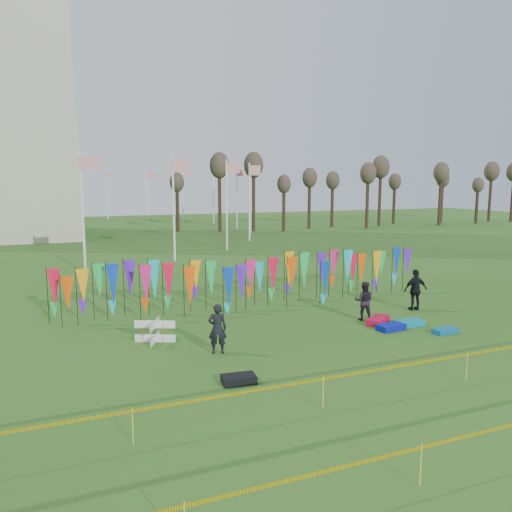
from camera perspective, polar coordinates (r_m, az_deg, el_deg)
name	(u,v)px	position (r m, az deg, el deg)	size (l,w,h in m)	color
ground	(336,361)	(17.46, 9.09, -11.77)	(160.00, 160.00, 0.00)	#285217
banner_row	(255,277)	(24.10, -0.15, -2.37)	(18.64, 0.64, 2.37)	black
caution_tape_near	(385,370)	(14.79, 14.49, -12.50)	(26.00, 0.02, 0.90)	#F7E205
caution_tape_far	(494,431)	(12.25, 25.56, -17.62)	(26.00, 0.02, 0.90)	#F7E205
tree_line	(370,181)	(70.78, 12.92, 8.31)	(53.92, 1.92, 7.84)	#36261B
box_kite	(155,331)	(19.37, -11.48, -8.44)	(0.79, 0.79, 0.87)	red
person_left	(217,329)	(17.79, -4.43, -8.27)	(0.65, 0.48, 1.79)	black
person_mid	(364,301)	(22.42, 12.24, -5.05)	(0.83, 0.51, 1.71)	black
person_right	(416,290)	(24.73, 17.77, -3.70)	(1.15, 0.66, 1.97)	black
kite_bag_turquoise	(410,323)	(22.19, 17.14, -7.33)	(1.19, 0.60, 0.24)	#0B88AB
kite_bag_blue	(391,327)	(21.36, 15.18, -7.85)	(1.16, 0.61, 0.24)	#0917A2
kite_bag_red	(378,320)	(22.22, 13.76, -7.16)	(1.37, 0.63, 0.25)	red
kite_bag_black	(239,379)	(15.48, -1.98, -13.89)	(1.02, 0.59, 0.24)	black
kite_bag_teal	(445,331)	(21.60, 20.79, -8.00)	(1.01, 0.48, 0.19)	#0B63A2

